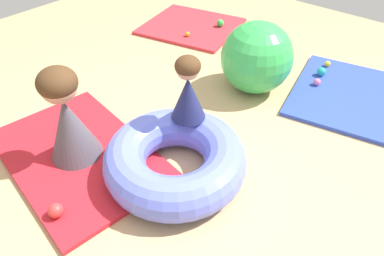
{
  "coord_description": "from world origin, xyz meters",
  "views": [
    {
      "loc": [
        1.27,
        -1.39,
        2.05
      ],
      "look_at": [
        -0.03,
        0.16,
        0.34
      ],
      "focal_mm": 32.6,
      "sensor_mm": 36.0,
      "label": 1
    }
  ],
  "objects_px": {
    "play_ball_red": "(56,210)",
    "exercise_ball_large": "(257,58)",
    "play_ball_teal": "(321,72)",
    "inflatable_cushion": "(175,159)",
    "play_ball_green": "(220,23)",
    "play_ball_orange": "(187,34)",
    "adult_seated": "(67,116)",
    "play_ball_pink": "(317,82)",
    "play_ball_yellow": "(328,64)",
    "child_in_navy": "(188,89)"
  },
  "relations": [
    {
      "from": "adult_seated",
      "to": "play_ball_teal",
      "type": "height_order",
      "value": "adult_seated"
    },
    {
      "from": "play_ball_teal",
      "to": "exercise_ball_large",
      "type": "relative_size",
      "value": 0.13
    },
    {
      "from": "play_ball_pink",
      "to": "play_ball_red",
      "type": "relative_size",
      "value": 0.7
    },
    {
      "from": "play_ball_yellow",
      "to": "exercise_ball_large",
      "type": "distance_m",
      "value": 1.01
    },
    {
      "from": "play_ball_red",
      "to": "exercise_ball_large",
      "type": "xyz_separation_m",
      "value": [
        0.15,
        2.26,
        0.27
      ]
    },
    {
      "from": "play_ball_orange",
      "to": "exercise_ball_large",
      "type": "height_order",
      "value": "exercise_ball_large"
    },
    {
      "from": "child_in_navy",
      "to": "play_ball_yellow",
      "type": "height_order",
      "value": "child_in_navy"
    },
    {
      "from": "adult_seated",
      "to": "play_ball_pink",
      "type": "bearing_deg",
      "value": -26.01
    },
    {
      "from": "adult_seated",
      "to": "play_ball_yellow",
      "type": "height_order",
      "value": "adult_seated"
    },
    {
      "from": "adult_seated",
      "to": "play_ball_orange",
      "type": "xyz_separation_m",
      "value": [
        -0.72,
        2.23,
        -0.36
      ]
    },
    {
      "from": "play_ball_yellow",
      "to": "play_ball_teal",
      "type": "bearing_deg",
      "value": -83.25
    },
    {
      "from": "play_ball_teal",
      "to": "inflatable_cushion",
      "type": "bearing_deg",
      "value": -97.37
    },
    {
      "from": "play_ball_green",
      "to": "play_ball_red",
      "type": "xyz_separation_m",
      "value": [
        0.99,
        -3.21,
        0.0
      ]
    },
    {
      "from": "play_ball_green",
      "to": "exercise_ball_large",
      "type": "xyz_separation_m",
      "value": [
        1.13,
        -0.95,
        0.27
      ]
    },
    {
      "from": "inflatable_cushion",
      "to": "play_ball_red",
      "type": "height_order",
      "value": "inflatable_cushion"
    },
    {
      "from": "adult_seated",
      "to": "play_ball_pink",
      "type": "distance_m",
      "value": 2.49
    },
    {
      "from": "play_ball_teal",
      "to": "exercise_ball_large",
      "type": "height_order",
      "value": "exercise_ball_large"
    },
    {
      "from": "play_ball_teal",
      "to": "play_ball_yellow",
      "type": "bearing_deg",
      "value": 96.75
    },
    {
      "from": "play_ball_red",
      "to": "exercise_ball_large",
      "type": "height_order",
      "value": "exercise_ball_large"
    },
    {
      "from": "child_in_navy",
      "to": "play_ball_red",
      "type": "distance_m",
      "value": 1.26
    },
    {
      "from": "play_ball_teal",
      "to": "play_ball_red",
      "type": "relative_size",
      "value": 0.88
    },
    {
      "from": "play_ball_green",
      "to": "play_ball_teal",
      "type": "bearing_deg",
      "value": -11.22
    },
    {
      "from": "play_ball_red",
      "to": "play_ball_pink",
      "type": "bearing_deg",
      "value": 76.29
    },
    {
      "from": "play_ball_orange",
      "to": "play_ball_yellow",
      "type": "height_order",
      "value": "play_ball_yellow"
    },
    {
      "from": "inflatable_cushion",
      "to": "play_ball_green",
      "type": "height_order",
      "value": "inflatable_cushion"
    },
    {
      "from": "child_in_navy",
      "to": "adult_seated",
      "type": "xyz_separation_m",
      "value": [
        -0.61,
        -0.69,
        -0.15
      ]
    },
    {
      "from": "play_ball_orange",
      "to": "play_ball_pink",
      "type": "relative_size",
      "value": 0.85
    },
    {
      "from": "play_ball_orange",
      "to": "exercise_ball_large",
      "type": "bearing_deg",
      "value": -18.6
    },
    {
      "from": "play_ball_red",
      "to": "play_ball_yellow",
      "type": "height_order",
      "value": "play_ball_red"
    },
    {
      "from": "inflatable_cushion",
      "to": "play_ball_orange",
      "type": "xyz_separation_m",
      "value": [
        -1.47,
        1.86,
        -0.09
      ]
    },
    {
      "from": "play_ball_orange",
      "to": "play_ball_pink",
      "type": "distance_m",
      "value": 1.79
    },
    {
      "from": "child_in_navy",
      "to": "adult_seated",
      "type": "bearing_deg",
      "value": -173.38
    },
    {
      "from": "child_in_navy",
      "to": "play_ball_orange",
      "type": "relative_size",
      "value": 8.43
    },
    {
      "from": "child_in_navy",
      "to": "adult_seated",
      "type": "distance_m",
      "value": 0.93
    },
    {
      "from": "child_in_navy",
      "to": "play_ball_yellow",
      "type": "relative_size",
      "value": 8.25
    },
    {
      "from": "child_in_navy",
      "to": "play_ball_green",
      "type": "xyz_separation_m",
      "value": [
        -1.2,
        2.06,
        -0.49
      ]
    },
    {
      "from": "play_ball_green",
      "to": "play_ball_red",
      "type": "distance_m",
      "value": 3.36
    },
    {
      "from": "play_ball_pink",
      "to": "play_ball_yellow",
      "type": "relative_size",
      "value": 1.15
    },
    {
      "from": "adult_seated",
      "to": "play_ball_yellow",
      "type": "xyz_separation_m",
      "value": [
        0.99,
        2.67,
        -0.36
      ]
    },
    {
      "from": "adult_seated",
      "to": "child_in_navy",
      "type": "bearing_deg",
      "value": -42.24
    },
    {
      "from": "inflatable_cushion",
      "to": "play_ball_yellow",
      "type": "bearing_deg",
      "value": 84.06
    },
    {
      "from": "play_ball_yellow",
      "to": "exercise_ball_large",
      "type": "bearing_deg",
      "value": -116.6
    },
    {
      "from": "play_ball_green",
      "to": "play_ball_yellow",
      "type": "distance_m",
      "value": 1.57
    },
    {
      "from": "play_ball_orange",
      "to": "play_ball_red",
      "type": "relative_size",
      "value": 0.6
    },
    {
      "from": "play_ball_teal",
      "to": "play_ball_red",
      "type": "bearing_deg",
      "value": -101.85
    },
    {
      "from": "play_ball_green",
      "to": "exercise_ball_large",
      "type": "bearing_deg",
      "value": -39.9
    },
    {
      "from": "child_in_navy",
      "to": "play_ball_orange",
      "type": "bearing_deg",
      "value": 89.25
    },
    {
      "from": "child_in_navy",
      "to": "play_ball_teal",
      "type": "height_order",
      "value": "child_in_navy"
    },
    {
      "from": "inflatable_cushion",
      "to": "play_ball_red",
      "type": "xyz_separation_m",
      "value": [
        -0.34,
        -0.84,
        -0.07
      ]
    },
    {
      "from": "play_ball_pink",
      "to": "child_in_navy",
      "type": "bearing_deg",
      "value": -106.25
    }
  ]
}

